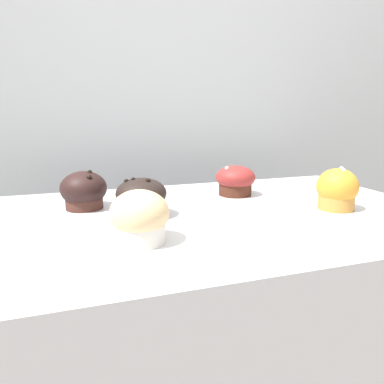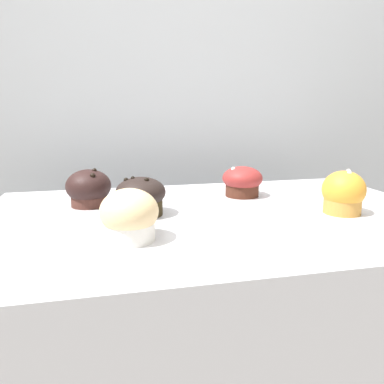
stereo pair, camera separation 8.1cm
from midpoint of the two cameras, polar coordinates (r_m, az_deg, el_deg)
name	(u,v)px [view 2 (the right image)]	position (r m, az deg, el deg)	size (l,w,h in m)	color
wall_back	(171,182)	(1.39, -1.59, 1.52)	(3.20, 0.10, 1.80)	#B2B7BC
muffin_front_center	(242,181)	(0.98, 10.04, 1.60)	(0.10, 0.10, 0.08)	#472217
muffin_back_left	(141,196)	(0.79, -4.93, -0.69)	(0.11, 0.11, 0.08)	#2D2312
muffin_back_right	(343,194)	(0.88, 24.55, -0.24)	(0.09, 0.09, 0.10)	#C0853A
muffin_front_left	(89,189)	(0.89, -12.98, 0.45)	(0.10, 0.10, 0.09)	#462620
muffin_front_right	(129,216)	(0.64, -5.96, -3.73)	(0.10, 0.10, 0.09)	white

